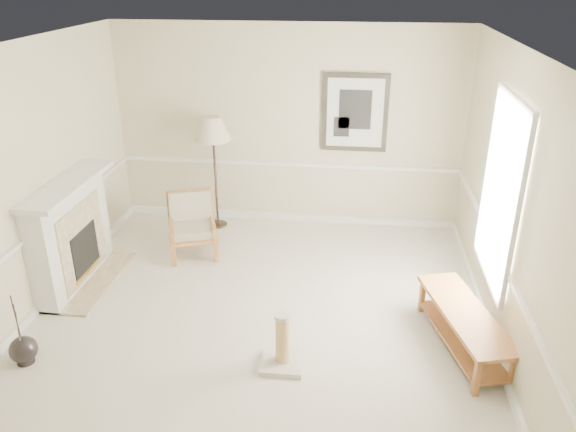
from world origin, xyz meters
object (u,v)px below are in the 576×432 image
object	(u,v)px
armchair	(192,222)
bench	(464,323)
floor_lamp	(213,132)
scratching_post	(282,349)
floor_vase	(23,350)

from	to	relation	value
armchair	bench	distance (m)	3.72
floor_lamp	bench	world-z (taller)	floor_lamp
floor_lamp	scratching_post	bearing A→B (deg)	-65.74
floor_lamp	bench	xyz separation A→B (m)	(3.16, -2.57, -1.16)
bench	scratching_post	bearing A→B (deg)	-164.28
floor_lamp	bench	distance (m)	4.24
floor_vase	floor_lamp	size ratio (longest dim) A/B	0.47
floor_vase	floor_lamp	world-z (taller)	floor_lamp
floor_vase	bench	bearing A→B (deg)	10.24
armchair	scratching_post	world-z (taller)	armchair
scratching_post	armchair	bearing A→B (deg)	124.34
floor_vase	armchair	distance (m)	2.71
floor_lamp	floor_vase	bearing A→B (deg)	-108.73
floor_lamp	scratching_post	xyz separation A→B (m)	(1.39, -3.07, -1.26)
armchair	scratching_post	distance (m)	2.71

